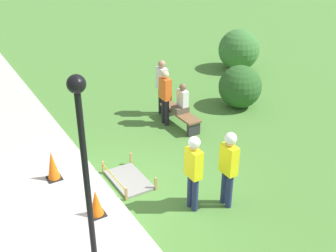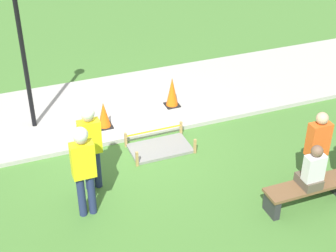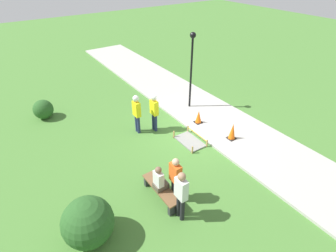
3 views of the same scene
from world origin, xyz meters
name	(u,v)px [view 1 (image 1 of 3)]	position (x,y,z in m)	size (l,w,h in m)	color
ground_plane	(118,200)	(0.00, 0.00, 0.00)	(60.00, 60.00, 0.00)	#477A33
sidewalk	(50,222)	(0.00, -1.57, 0.05)	(28.00, 3.13, 0.10)	#ADAAA3
wet_concrete_patch	(129,180)	(-0.56, 0.55, 0.04)	(1.34, 0.82, 0.34)	gray
traffic_cone_near_patch	(53,166)	(-1.45, -1.00, 0.47)	(0.34, 0.34, 0.74)	black
traffic_cone_far_patch	(96,203)	(0.34, -0.64, 0.40)	(0.34, 0.34, 0.62)	black
park_bench	(180,116)	(-2.42, 3.20, 0.32)	(1.66, 0.44, 0.45)	#2D2D33
person_seated_on_bench	(182,101)	(-2.41, 3.25, 0.80)	(0.36, 0.44, 0.89)	brown
worker_supervisor	(229,163)	(1.37, 1.99, 1.09)	(0.40, 0.26, 1.81)	navy
worker_assistant	(194,167)	(1.08, 1.29, 1.06)	(0.40, 0.26, 1.78)	navy
bystander_in_orange_shirt	(165,95)	(-2.74, 2.88, 0.97)	(0.40, 0.22, 1.71)	black
bystander_in_gray_shirt	(162,84)	(-3.39, 3.14, 1.02)	(0.40, 0.24, 1.79)	black
lamppost_near	(84,154)	(1.81, -1.27, 2.56)	(0.28, 0.28, 3.73)	black
shrub_rounded_near	(240,87)	(-2.57, 5.62, 0.70)	(1.41, 1.41, 1.41)	#285623
shrub_rounded_far	(239,50)	(-5.46, 7.95, 0.82)	(1.65, 1.65, 1.65)	#387033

